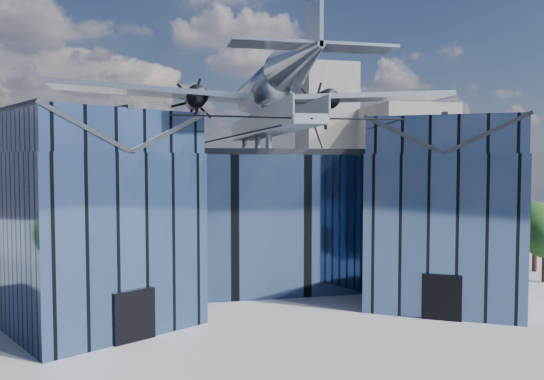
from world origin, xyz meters
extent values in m
plane|color=gray|center=(0.00, 0.00, 0.00)|extent=(120.00, 120.00, 0.00)
cube|color=#435A88|center=(0.00, 9.00, 4.75)|extent=(28.00, 14.00, 9.50)
cube|color=#222429|center=(0.00, 9.00, 9.70)|extent=(28.00, 14.00, 0.40)
cube|color=#435A88|center=(-10.50, -1.00, 4.75)|extent=(11.79, 11.43, 9.50)
cube|color=#435A88|center=(-10.50, -1.00, 10.60)|extent=(11.56, 11.20, 2.20)
cube|color=#222429|center=(-12.45, -2.12, 10.60)|extent=(7.98, 9.23, 2.40)
cube|color=#222429|center=(-8.55, 0.12, 10.60)|extent=(7.98, 9.23, 2.40)
cube|color=#222429|center=(-10.50, -1.00, 11.75)|extent=(4.30, 7.10, 0.18)
cube|color=black|center=(-8.48, -4.51, 1.30)|extent=(2.03, 1.32, 2.60)
cube|color=black|center=(-6.60, 1.25, 4.75)|extent=(0.34, 0.34, 9.50)
cube|color=#435A88|center=(10.50, -1.00, 4.75)|extent=(11.79, 11.43, 9.50)
cube|color=#435A88|center=(10.50, -1.00, 10.60)|extent=(11.56, 11.20, 2.20)
cube|color=#222429|center=(8.55, 0.12, 10.60)|extent=(7.98, 9.23, 2.40)
cube|color=#222429|center=(12.45, -2.12, 10.60)|extent=(7.98, 9.23, 2.40)
cube|color=#222429|center=(10.50, -1.00, 11.75)|extent=(4.30, 7.10, 0.18)
cube|color=black|center=(8.48, -4.51, 1.30)|extent=(2.03, 1.32, 2.60)
cube|color=black|center=(6.60, 1.25, 4.75)|extent=(0.34, 0.34, 9.50)
cube|color=#91979E|center=(0.00, 3.50, 11.10)|extent=(1.80, 21.00, 0.50)
cube|color=#91979E|center=(-0.90, 3.50, 11.75)|extent=(0.08, 21.00, 1.10)
cube|color=#91979E|center=(0.90, 3.50, 11.75)|extent=(0.08, 21.00, 1.10)
cylinder|color=#91979E|center=(0.00, 13.00, 10.43)|extent=(0.44, 0.44, 1.35)
cylinder|color=#91979E|center=(0.00, 7.00, 10.43)|extent=(0.44, 0.44, 1.35)
cylinder|color=#91979E|center=(0.00, 3.00, 10.43)|extent=(0.44, 0.44, 1.35)
cylinder|color=#91979E|center=(0.00, 4.00, 12.05)|extent=(0.70, 0.70, 1.40)
cylinder|color=black|center=(-5.25, -4.00, 11.40)|extent=(10.55, 6.08, 0.69)
cylinder|color=black|center=(5.25, -4.00, 11.40)|extent=(10.55, 6.08, 0.69)
cylinder|color=black|center=(-3.00, 1.50, 10.55)|extent=(6.09, 17.04, 1.19)
cylinder|color=black|center=(3.00, 1.50, 10.55)|extent=(6.09, 17.04, 1.19)
cylinder|color=#A6AAB2|center=(0.00, 4.00, 14.00)|extent=(2.50, 11.00, 2.50)
sphere|color=#A6AAB2|center=(0.00, 9.50, 14.00)|extent=(2.50, 2.50, 2.50)
cube|color=black|center=(0.00, 8.50, 14.69)|extent=(1.60, 1.40, 0.50)
cone|color=#A6AAB2|center=(0.00, -5.00, 14.30)|extent=(2.50, 7.00, 2.50)
cube|color=#A6AAB2|center=(0.00, -7.30, 15.90)|extent=(0.18, 2.40, 3.40)
cube|color=#A6AAB2|center=(0.00, -7.20, 14.50)|extent=(8.00, 1.80, 0.14)
cube|color=#A6AAB2|center=(-7.00, 5.00, 13.70)|extent=(14.00, 3.20, 1.08)
cylinder|color=black|center=(-4.60, 5.60, 13.45)|extent=(1.44, 3.20, 1.44)
cone|color=black|center=(-4.60, 7.40, 13.45)|extent=(0.70, 0.70, 0.70)
cube|color=black|center=(-4.60, 7.55, 13.45)|extent=(1.05, 0.06, 3.33)
cube|color=black|center=(-4.60, 7.55, 13.45)|extent=(2.53, 0.06, 2.53)
cube|color=black|center=(-4.60, 7.55, 13.45)|extent=(3.33, 0.06, 1.05)
cylinder|color=black|center=(-4.60, 5.00, 12.22)|extent=(0.24, 0.24, 1.75)
cube|color=#A6AAB2|center=(7.00, 5.00, 13.70)|extent=(14.00, 3.20, 1.08)
cylinder|color=black|center=(4.60, 5.60, 13.45)|extent=(1.44, 3.20, 1.44)
cone|color=black|center=(4.60, 7.40, 13.45)|extent=(0.70, 0.70, 0.70)
cube|color=black|center=(4.60, 7.55, 13.45)|extent=(1.05, 0.06, 3.33)
cube|color=black|center=(4.60, 7.55, 13.45)|extent=(2.53, 0.06, 2.53)
cube|color=black|center=(4.60, 7.55, 13.45)|extent=(3.33, 0.06, 1.05)
cylinder|color=black|center=(4.60, 5.00, 12.22)|extent=(0.24, 0.24, 1.75)
cube|color=gray|center=(32.00, 48.00, 9.00)|extent=(12.00, 14.00, 18.00)
cube|color=gray|center=(-20.00, 55.00, 7.00)|extent=(14.00, 10.00, 14.00)
cube|color=gray|center=(22.00, 58.00, 13.00)|extent=(9.00, 9.00, 26.00)
cylinder|color=#362015|center=(21.07, 2.60, 1.24)|extent=(0.38, 0.38, 2.48)
cylinder|color=#362015|center=(23.09, 6.15, 1.42)|extent=(0.47, 0.47, 2.83)
sphere|color=#214618|center=(23.09, 6.15, 3.94)|extent=(4.48, 4.48, 3.70)
camera|label=1|loc=(-7.30, -31.56, 9.00)|focal=35.00mm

